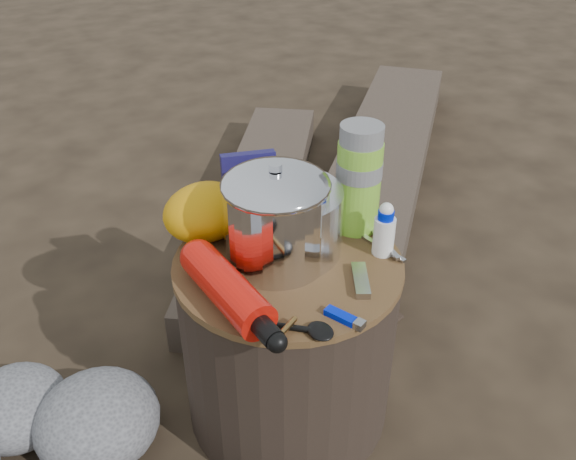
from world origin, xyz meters
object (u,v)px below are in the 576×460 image
thermos (359,179)px  travel_mug (295,195)px  fuel_bottle (227,289)px  log_main (382,162)px  stump (288,339)px  camping_pot (276,217)px

thermos → travel_mug: thermos is taller
fuel_bottle → travel_mug: travel_mug is taller
log_main → travel_mug: travel_mug is taller
travel_mug → fuel_bottle: bearing=-144.2°
fuel_bottle → thermos: bearing=11.8°
stump → log_main: 1.14m
log_main → fuel_bottle: fuel_bottle is taller
fuel_bottle → thermos: (0.34, 0.08, 0.08)m
travel_mug → stump: bearing=-127.0°
stump → camping_pot: camping_pot is taller
camping_pot → fuel_bottle: 0.17m
fuel_bottle → travel_mug: (0.26, 0.18, 0.02)m
camping_pot → fuel_bottle: (-0.14, -0.07, -0.06)m
stump → camping_pot: bearing=131.5°
thermos → travel_mug: size_ratio=2.16×
stump → fuel_bottle: (-0.16, -0.05, 0.24)m
stump → camping_pot: size_ratio=2.25×
stump → travel_mug: (0.10, 0.13, 0.26)m
stump → thermos: size_ratio=1.96×
log_main → fuel_bottle: bearing=-94.9°
camping_pot → travel_mug: bearing=44.9°
travel_mug → log_main: bearing=37.9°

